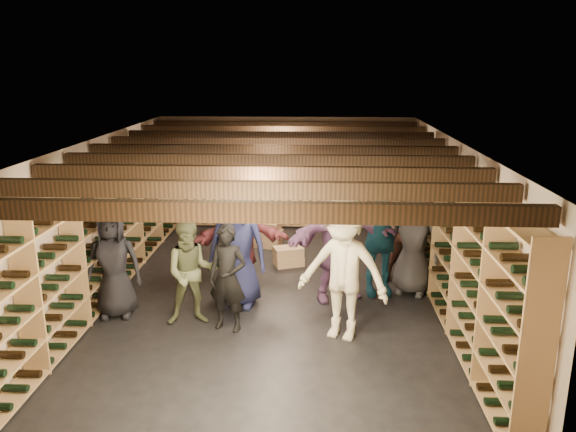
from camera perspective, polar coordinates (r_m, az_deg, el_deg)
The scene contains 21 objects.
ground at distance 8.93m, azimuth -1.53°, elevation -7.89°, with size 8.00×8.00×0.00m, color black.
walls at distance 8.53m, azimuth -1.59°, elevation -0.46°, with size 5.52×8.02×2.40m.
ceiling at distance 8.29m, azimuth -1.65°, elevation 7.55°, with size 5.50×8.00×0.01m, color beige.
ceiling_joists at distance 8.31m, azimuth -1.64°, elevation 6.59°, with size 5.40×7.12×0.18m.
wine_rack_left at distance 9.13m, azimuth -17.89°, elevation -0.98°, with size 0.32×7.50×2.15m.
wine_rack_right at distance 8.76m, azimuth 15.44°, elevation -1.46°, with size 0.32×7.50×2.15m.
wine_rack_back at distance 12.28m, azimuth -0.22°, elevation 3.80°, with size 4.70×0.30×2.15m.
crate_stack_left at distance 11.06m, azimuth -2.06°, elevation -1.88°, with size 0.57×0.44×0.51m.
crate_stack_right at distance 10.07m, azimuth 0.03°, elevation -4.12°, with size 0.58×0.49×0.34m.
crate_loose at distance 10.94m, azimuth 5.36°, elevation -3.07°, with size 0.50×0.33×0.17m, color tan.
person_0 at distance 8.29m, azimuth -17.30°, elevation -4.66°, with size 0.77×0.50×1.57m, color black.
person_1 at distance 7.58m, azimuth -6.16°, elevation -6.27°, with size 0.54×0.35×1.48m, color black.
person_2 at distance 7.83m, azimuth -9.79°, elevation -5.71°, with size 0.72×0.56×1.48m, color #555E3D.
person_3 at distance 7.28m, azimuth 5.62°, elevation -5.49°, with size 1.22×0.70×1.88m, color beige.
person_4 at distance 8.76m, azimuth 9.20°, elevation -2.41°, with size 1.03×0.43×1.76m, color #1A5671.
person_5 at distance 8.82m, azimuth -4.94°, elevation -2.51°, with size 1.53×0.49×1.65m, color brown.
person_6 at distance 8.28m, azimuth -5.17°, elevation -3.19°, with size 0.88×0.57×1.80m, color #1D224E.
person_8 at distance 9.44m, azimuth 12.08°, elevation -1.94°, with size 0.75×0.59×1.55m, color #40241A.
person_10 at distance 10.00m, azimuth -6.18°, elevation -0.84°, with size 0.88×0.37×1.51m, color #295140.
person_11 at distance 8.50m, azimuth 5.20°, elevation -2.34°, with size 1.76×0.56×1.90m, color #7D5283.
person_12 at distance 8.91m, azimuth 12.65°, elevation -2.56°, with size 0.82×0.54×1.68m, color #36373C.
Camera 1 is at (0.64, -8.19, 3.50)m, focal length 35.00 mm.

